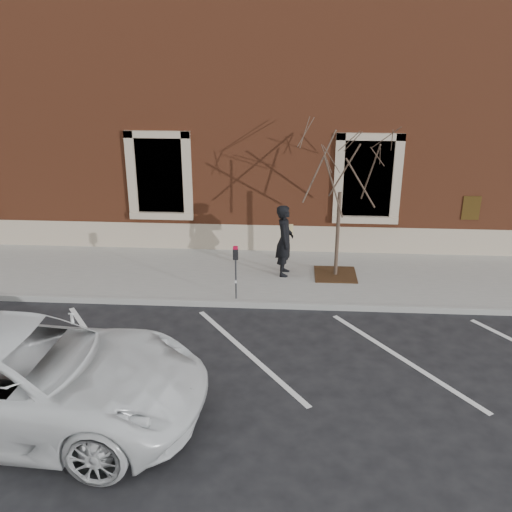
# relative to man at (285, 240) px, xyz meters

# --- Properties ---
(ground) EXTENTS (120.00, 120.00, 0.00)m
(ground) POSITION_rel_man_xyz_m (-0.69, -1.73, -1.12)
(ground) COLOR #28282B
(ground) RESTS_ON ground
(sidewalk_near) EXTENTS (40.00, 3.50, 0.15)m
(sidewalk_near) POSITION_rel_man_xyz_m (-0.69, 0.02, -1.05)
(sidewalk_near) COLOR #A8A59E
(sidewalk_near) RESTS_ON ground
(curb_near) EXTENTS (40.00, 0.12, 0.15)m
(curb_near) POSITION_rel_man_xyz_m (-0.69, -1.78, -1.05)
(curb_near) COLOR #9E9E99
(curb_near) RESTS_ON ground
(parking_stripes) EXTENTS (28.00, 4.40, 0.01)m
(parking_stripes) POSITION_rel_man_xyz_m (-0.69, -3.93, -1.12)
(parking_stripes) COLOR silver
(parking_stripes) RESTS_ON ground
(building_civic) EXTENTS (40.00, 8.62, 8.00)m
(building_civic) POSITION_rel_man_xyz_m (-0.69, 6.01, 2.87)
(building_civic) COLOR brown
(building_civic) RESTS_ON ground
(man) EXTENTS (0.51, 0.74, 1.94)m
(man) POSITION_rel_man_xyz_m (0.00, 0.00, 0.00)
(man) COLOR black
(man) RESTS_ON sidewalk_near
(parking_meter) EXTENTS (0.12, 0.10, 1.37)m
(parking_meter) POSITION_rel_man_xyz_m (-1.15, -1.61, -0.02)
(parking_meter) COLOR #595B60
(parking_meter) RESTS_ON sidewalk_near
(tree_grate) EXTENTS (1.12, 1.12, 0.03)m
(tree_grate) POSITION_rel_man_xyz_m (1.39, 0.02, -0.96)
(tree_grate) COLOR #462C16
(tree_grate) RESTS_ON sidewalk_near
(sapling) EXTENTS (2.52, 2.52, 4.20)m
(sapling) POSITION_rel_man_xyz_m (1.39, 0.02, 1.97)
(sapling) COLOR #4D3A2F
(sapling) RESTS_ON sidewalk_near
(white_truck) EXTENTS (6.49, 3.24, 1.77)m
(white_truck) POSITION_rel_man_xyz_m (-4.36, -6.35, -0.24)
(white_truck) COLOR white
(white_truck) RESTS_ON ground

